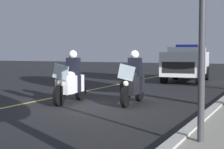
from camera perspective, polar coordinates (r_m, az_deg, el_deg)
The scene contains 6 objects.
ground_plane at distance 11.39m, azimuth -2.56°, elevation -4.88°, with size 80.00×80.00×0.00m, color black.
curb_strip at distance 10.26m, azimuth 15.36°, elevation -5.54°, with size 48.00×0.24×0.15m, color #B7B5AD.
lane_stripe_center at distance 12.60m, azimuth -11.86°, elevation -4.11°, with size 48.00×0.12×0.01m, color #E0D14C.
police_motorcycle_lead_left at distance 11.97m, azimuth -6.48°, elevation -1.11°, with size 2.14×0.61×1.72m.
police_motorcycle_lead_right at distance 11.66m, azimuth 3.30°, elevation -1.22°, with size 2.14×0.61×1.72m.
police_suv at distance 20.59m, azimuth 11.55°, elevation 1.87°, with size 5.02×2.34×2.05m.
Camera 1 is at (10.00, 5.19, 1.70)m, focal length 58.54 mm.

